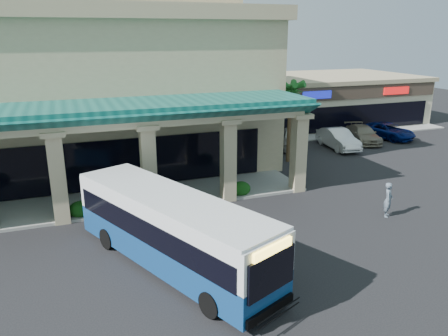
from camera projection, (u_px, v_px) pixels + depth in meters
name	position (u px, v px, depth m)	size (l,w,h in m)	color
ground	(238.00, 242.00, 20.08)	(110.00, 110.00, 0.00)	black
main_building	(44.00, 87.00, 30.07)	(30.80, 14.80, 11.35)	tan
arcade	(47.00, 161.00, 22.67)	(30.00, 6.20, 5.70)	#0D504C
strip_mall	(309.00, 99.00, 46.82)	(22.50, 12.50, 4.90)	beige
palm_0	(290.00, 118.00, 31.77)	(2.40, 2.40, 6.60)	#185D1E
palm_1	(282.00, 116.00, 34.91)	(2.40, 2.40, 5.80)	#185D1E
broadleaf_tree	(236.00, 113.00, 38.87)	(2.60, 2.60, 4.81)	#0E3C0D
transit_bus	(171.00, 232.00, 17.62)	(2.56, 11.01, 3.07)	navy
pedestrian	(388.00, 200.00, 22.69)	(0.67, 0.44, 1.85)	slate
car_silver	(293.00, 138.00, 36.35)	(1.95, 4.86, 1.65)	#A1A1A4
car_white	(338.00, 139.00, 36.25)	(1.72, 4.93, 1.62)	white
car_red	(363.00, 134.00, 38.40)	(1.99, 4.90, 1.42)	gray
car_gray	(387.00, 131.00, 39.72)	(2.35, 5.09, 1.41)	#041256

